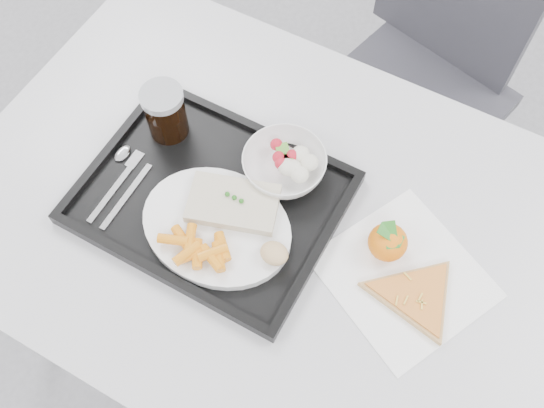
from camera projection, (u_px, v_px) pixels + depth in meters
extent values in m
cube|color=#B3B2B5|center=(283.00, 224.00, 1.10)|extent=(1.20, 0.80, 0.03)
cylinder|color=#47474C|center=(7.00, 309.00, 1.41)|extent=(0.04, 0.04, 0.72)
cylinder|color=#47474C|center=(168.00, 103.00, 1.69)|extent=(0.04, 0.04, 0.72)
cube|color=#35343B|center=(408.00, 103.00, 1.58)|extent=(0.51, 0.51, 0.04)
cylinder|color=#47474C|center=(310.00, 173.00, 1.75)|extent=(0.03, 0.03, 0.43)
cylinder|color=#47474C|center=(426.00, 227.00, 1.67)|extent=(0.03, 0.03, 0.43)
cylinder|color=#47474C|center=(362.00, 87.00, 1.90)|extent=(0.03, 0.03, 0.43)
cylinder|color=#47474C|center=(471.00, 133.00, 1.82)|extent=(0.03, 0.03, 0.43)
cube|color=black|center=(211.00, 199.00, 1.09)|extent=(0.45, 0.35, 0.01)
cube|color=black|center=(256.00, 128.00, 1.15)|extent=(0.45, 0.02, 0.01)
cube|color=black|center=(158.00, 272.00, 1.01)|extent=(0.45, 0.02, 0.01)
cube|color=black|center=(319.00, 249.00, 1.03)|extent=(0.02, 0.32, 0.01)
cube|color=black|center=(111.00, 146.00, 1.13)|extent=(0.02, 0.32, 0.01)
cylinder|color=white|center=(217.00, 226.00, 1.05)|extent=(0.27, 0.27, 0.02)
cube|color=beige|center=(233.00, 203.00, 1.05)|extent=(0.18, 0.14, 0.02)
sphere|color=#236B1C|center=(227.00, 194.00, 1.04)|extent=(0.01, 0.01, 0.01)
sphere|color=#236B1C|center=(234.00, 198.00, 1.04)|extent=(0.01, 0.01, 0.01)
sphere|color=#236B1C|center=(241.00, 201.00, 1.04)|extent=(0.01, 0.01, 0.01)
ellipsoid|color=beige|center=(274.00, 253.00, 1.00)|extent=(0.06, 0.06, 0.03)
imported|color=white|center=(284.00, 165.00, 1.09)|extent=(0.15, 0.15, 0.05)
cylinder|color=black|center=(166.00, 114.00, 1.11)|extent=(0.07, 0.07, 0.10)
cylinder|color=#A5A8AD|center=(161.00, 96.00, 1.07)|extent=(0.08, 0.08, 0.01)
cube|color=silver|center=(114.00, 190.00, 1.09)|extent=(0.01, 0.15, 0.00)
ellipsoid|color=silver|center=(122.00, 153.00, 1.13)|extent=(0.03, 0.04, 0.01)
cube|color=silver|center=(127.00, 196.00, 1.09)|extent=(0.01, 0.15, 0.00)
cube|color=silver|center=(135.00, 160.00, 1.12)|extent=(0.02, 0.04, 0.00)
cube|color=white|center=(404.00, 276.00, 1.03)|extent=(0.33, 0.33, 0.00)
ellipsoid|color=orange|center=(388.00, 242.00, 1.02)|extent=(0.08, 0.08, 0.06)
cube|color=#236B1C|center=(391.00, 235.00, 1.00)|extent=(0.04, 0.05, 0.02)
cube|color=#236B1C|center=(391.00, 235.00, 1.00)|extent=(0.05, 0.02, 0.02)
cylinder|color=#E0B162|center=(416.00, 296.00, 1.01)|extent=(0.24, 0.24, 0.01)
cylinder|color=#C75F1B|center=(417.00, 294.00, 1.00)|extent=(0.21, 0.21, 0.00)
cube|color=#EABC47|center=(420.00, 297.00, 0.99)|extent=(0.00, 0.02, 0.00)
cube|color=#EABC47|center=(421.00, 302.00, 0.99)|extent=(0.02, 0.01, 0.00)
cube|color=#EABC47|center=(408.00, 276.00, 1.01)|extent=(0.02, 0.01, 0.00)
cube|color=#EABC47|center=(422.00, 305.00, 0.99)|extent=(0.01, 0.02, 0.00)
cube|color=#EABC47|center=(397.00, 300.00, 0.99)|extent=(0.01, 0.02, 0.00)
cube|color=#EABC47|center=(406.00, 300.00, 0.99)|extent=(0.00, 0.02, 0.00)
cylinder|color=orange|center=(190.00, 239.00, 1.01)|extent=(0.04, 0.05, 0.02)
cylinder|color=orange|center=(211.00, 258.00, 1.00)|extent=(0.05, 0.04, 0.02)
cylinder|color=orange|center=(213.00, 252.00, 1.00)|extent=(0.05, 0.05, 0.02)
cylinder|color=orange|center=(223.00, 247.00, 1.01)|extent=(0.05, 0.05, 0.02)
cylinder|color=orange|center=(219.00, 257.00, 1.00)|extent=(0.05, 0.05, 0.02)
cylinder|color=orange|center=(220.00, 248.00, 1.01)|extent=(0.04, 0.05, 0.02)
cylinder|color=orange|center=(173.00, 240.00, 1.01)|extent=(0.05, 0.03, 0.02)
cylinder|color=orange|center=(192.00, 254.00, 1.00)|extent=(0.04, 0.05, 0.02)
cylinder|color=orange|center=(183.00, 239.00, 1.02)|extent=(0.05, 0.04, 0.02)
cylinder|color=orange|center=(197.00, 254.00, 1.00)|extent=(0.04, 0.05, 0.02)
cylinder|color=orange|center=(187.00, 253.00, 1.00)|extent=(0.03, 0.05, 0.02)
sphere|color=red|center=(281.00, 163.00, 1.08)|extent=(0.02, 0.02, 0.02)
sphere|color=red|center=(279.00, 157.00, 1.08)|extent=(0.02, 0.02, 0.02)
sphere|color=red|center=(276.00, 144.00, 1.10)|extent=(0.02, 0.02, 0.02)
sphere|color=red|center=(292.00, 156.00, 1.09)|extent=(0.02, 0.02, 0.02)
ellipsoid|color=silver|center=(309.00, 162.00, 1.08)|extent=(0.03, 0.03, 0.03)
ellipsoid|color=silver|center=(300.00, 174.00, 1.07)|extent=(0.03, 0.03, 0.03)
ellipsoid|color=silver|center=(293.00, 168.00, 1.08)|extent=(0.03, 0.03, 0.03)
ellipsoid|color=silver|center=(301.00, 154.00, 1.09)|extent=(0.03, 0.03, 0.03)
ellipsoid|color=silver|center=(287.00, 167.00, 1.08)|extent=(0.03, 0.03, 0.03)
cube|color=#579230|center=(284.00, 160.00, 1.08)|extent=(0.03, 0.03, 0.00)
cube|color=#579230|center=(287.00, 160.00, 1.08)|extent=(0.03, 0.03, 0.00)
cube|color=#579230|center=(282.00, 149.00, 1.09)|extent=(0.03, 0.03, 0.00)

